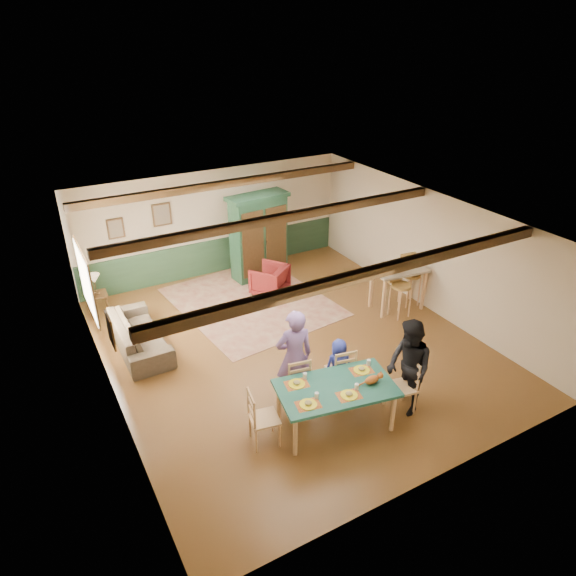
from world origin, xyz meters
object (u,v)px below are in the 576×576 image
person_child (338,366)px  armoire (259,237)px  person_woman (409,367)px  sofa (139,334)px  end_table (99,304)px  bar_stool_right (410,280)px  person_man (294,357)px  bar_stool_left (401,292)px  dining_chair_end_left (264,417)px  armchair (270,279)px  dining_chair_end_right (401,386)px  dining_chair_far_right (340,370)px  dining_chair_far_left (296,379)px  counter_table (397,289)px  cat (372,379)px  table_lamp (95,284)px  dining_table (335,406)px

person_child → armoire: armoire is taller
person_woman → person_child: (-0.71, 0.97, -0.33)m
sofa → end_table: bearing=14.1°
bar_stool_right → person_man: bearing=-151.6°
bar_stool_left → dining_chair_end_left: bearing=-159.4°
bar_stool_right → armchair: bearing=147.4°
armchair → sofa: bearing=-22.0°
sofa → person_man: bearing=-146.4°
bar_stool_left → bar_stool_right: bearing=25.7°
person_man → armchair: (1.44, 3.72, -0.53)m
dining_chair_end_right → person_child: bearing=-136.8°
armoire → dining_chair_far_right: bearing=-105.6°
dining_chair_far_left → counter_table: (3.65, 1.73, 0.01)m
dining_chair_end_left → dining_chair_end_right: size_ratio=1.00×
bar_stool_left → person_man: bearing=-162.9°
person_child → bar_stool_left: size_ratio=0.86×
counter_table → person_woman: bearing=-127.4°
person_child → armchair: (0.63, 3.87, -0.16)m
person_man → armchair: bearing=-100.7°
end_table → counter_table: 6.72m
person_child → dining_chair_end_right: bearing=133.2°
person_woman → cat: bearing=-81.9°
cat → counter_table: counter_table is taller
person_man → person_woman: (1.52, -1.12, -0.04)m
cat → armoire: bearing=92.1°
dining_chair_far_right → cat: bearing=100.4°
dining_chair_end_right → bar_stool_left: size_ratio=0.81×
dining_chair_end_right → counter_table: bearing=151.7°
person_man → table_lamp: size_ratio=3.73×
armoire → armchair: (-0.21, -0.97, -0.73)m
dining_table → armchair: bearing=75.5°
dining_chair_end_left → bar_stool_right: (4.93, 2.33, 0.12)m
person_woman → sofa: size_ratio=0.78×
dining_chair_end_right → person_woman: size_ratio=0.58×
dining_chair_far_right → bar_stool_left: bearing=-138.9°
armchair → counter_table: bearing=101.0°
person_woman → sofa: (-3.45, 4.02, -0.53)m
armchair → end_table: 3.93m
dining_chair_end_left → cat: (1.70, -0.42, 0.38)m
dining_table → cat: 0.75m
dining_chair_end_right → end_table: size_ratio=1.88×
armoire → table_lamp: armoire is taller
person_child → cat: person_child is taller
bar_stool_left → person_child: bearing=-154.7°
cat → dining_chair_far_right: bearing=100.4°
dining_chair_end_right → person_child: size_ratio=0.95×
dining_table → bar_stool_right: bar_stool_right is taller
person_woman → armoire: bearing=-170.8°
armchair → counter_table: (2.19, -2.07, 0.14)m
armchair → bar_stool_right: bar_stool_right is taller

